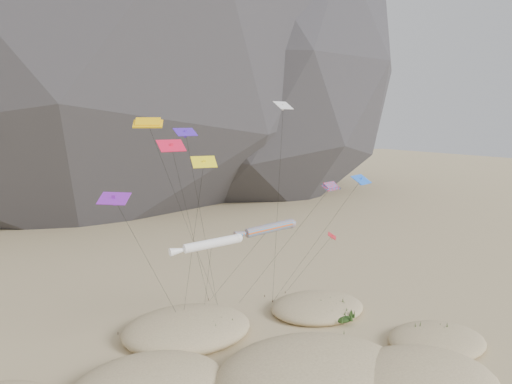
% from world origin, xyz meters
% --- Properties ---
extents(dunes, '(51.03, 38.91, 4.21)m').
position_xyz_m(dunes, '(-1.96, 2.99, 0.75)').
color(dunes, '#CCB789').
rests_on(dunes, ground).
extents(dune_grass, '(42.40, 27.23, 1.53)m').
position_xyz_m(dune_grass, '(-1.70, 4.40, 0.83)').
color(dune_grass, black).
rests_on(dune_grass, ground).
extents(kite_stakes, '(22.43, 5.17, 0.30)m').
position_xyz_m(kite_stakes, '(2.02, 21.91, 0.15)').
color(kite_stakes, '#3F2D1E').
rests_on(kite_stakes, ground).
extents(rainbow_tube_kite, '(7.00, 13.25, 12.45)m').
position_xyz_m(rainbow_tube_kite, '(3.27, 12.25, 11.66)').
color(rainbow_tube_kite, '#FF611A').
rests_on(rainbow_tube_kite, ground).
extents(white_tube_kite, '(7.79, 11.22, 12.04)m').
position_xyz_m(white_tube_kite, '(-4.01, 10.62, 11.33)').
color(white_tube_kite, white).
rests_on(white_tube_kite, ground).
extents(orange_parafoil, '(11.48, 6.87, 22.82)m').
position_xyz_m(orange_parafoil, '(-7.03, 17.61, 22.08)').
color(orange_parafoil, yellow).
rests_on(orange_parafoil, ground).
extents(multi_parafoil, '(4.30, 14.47, 16.47)m').
position_xyz_m(multi_parafoil, '(8.46, 8.91, 15.84)').
color(multi_parafoil, '#FF1A2C').
rests_on(multi_parafoil, ground).
extents(delta_kites, '(27.02, 18.74, 24.45)m').
position_xyz_m(delta_kites, '(-1.31, 9.93, 18.13)').
color(delta_kites, blue).
rests_on(delta_kites, ground).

